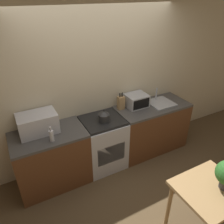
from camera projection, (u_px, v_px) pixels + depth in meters
ground_plane at (128, 184)px, 3.42m from camera, size 16.00×16.00×0.00m
wall_back at (100, 86)px, 3.51m from camera, size 10.00×0.06×2.60m
counter_left_run at (52, 159)px, 3.27m from camera, size 1.04×0.62×0.90m
counter_right_run at (151, 127)px, 4.01m from camera, size 1.30×0.62×0.90m
stove_range at (103, 143)px, 3.61m from camera, size 0.65×0.62×0.90m
kettle at (104, 116)px, 3.31m from camera, size 0.17×0.17×0.20m
microwave at (38, 123)px, 3.03m from camera, size 0.53×0.35×0.29m
bottle at (51, 136)px, 2.87m from camera, size 0.06×0.06×0.22m
knife_block at (121, 103)px, 3.64m from camera, size 0.11×0.09×0.29m
toaster_oven at (136, 100)px, 3.73m from camera, size 0.36×0.31×0.21m
sink_basin at (161, 103)px, 3.86m from camera, size 0.42×0.41×0.24m
dining_table at (209, 196)px, 2.45m from camera, size 0.73×0.64×0.77m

